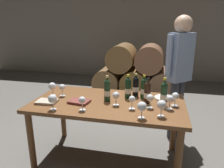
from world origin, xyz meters
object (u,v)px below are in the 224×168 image
object	(u,v)px
wine_glass_3	(62,88)
sommelier_presenting	(180,67)
wine_glass_0	(53,99)
serving_plate	(165,98)
wine_glass_2	(162,105)
wine_bottle_0	(164,94)
wine_bottle_3	(144,88)
dining_table	(108,109)
wine_bottle_1	(147,92)
wine_glass_9	(52,86)
wine_glass_5	(170,99)
wine_bottle_4	(128,88)
wine_glass_7	(175,96)
wine_glass_4	(82,101)
wine_glass_10	(116,96)
tasting_notebook	(79,102)
leather_ledger	(47,102)
wine_glass_6	(150,98)
wine_bottle_2	(136,86)
wine_glass_1	(132,100)
wine_bottle_5	(107,90)
wine_glass_8	(142,107)

from	to	relation	value
wine_glass_3	sommelier_presenting	bearing A→B (deg)	26.41
wine_glass_0	serving_plate	world-z (taller)	wine_glass_0
sommelier_presenting	wine_glass_2	bearing A→B (deg)	-102.19
wine_bottle_0	wine_bottle_3	size ratio (longest dim) A/B	1.09
dining_table	wine_bottle_1	size ratio (longest dim) A/B	5.96
wine_glass_9	wine_glass_5	bearing A→B (deg)	-5.03
wine_bottle_3	wine_bottle_4	world-z (taller)	wine_bottle_4
wine_glass_2	wine_glass_5	size ratio (longest dim) A/B	1.07
wine_glass_7	wine_bottle_3	bearing A→B (deg)	154.75
wine_glass_3	wine_glass_7	distance (m)	1.31
wine_bottle_4	wine_glass_0	world-z (taller)	wine_bottle_4
wine_glass_4	wine_glass_5	world-z (taller)	wine_glass_5
wine_glass_3	wine_glass_4	bearing A→B (deg)	-42.27
wine_glass_10	tasting_notebook	distance (m)	0.42
wine_glass_10	sommelier_presenting	distance (m)	1.10
wine_glass_2	leather_ledger	world-z (taller)	wine_glass_2
wine_glass_6	dining_table	bearing A→B (deg)	170.35
wine_bottle_2	wine_glass_9	size ratio (longest dim) A/B	1.74
wine_glass_5	tasting_notebook	distance (m)	0.98
wine_glass_5	wine_glass_9	bearing A→B (deg)	174.97
wine_bottle_4	wine_glass_3	bearing A→B (deg)	-172.30
wine_bottle_3	wine_glass_9	distance (m)	1.10
tasting_notebook	sommelier_presenting	distance (m)	1.43
dining_table	wine_glass_4	size ratio (longest dim) A/B	11.63
leather_ledger	serving_plate	xyz separation A→B (m)	(1.28, 0.45, -0.01)
wine_bottle_0	wine_glass_1	world-z (taller)	wine_bottle_0
wine_glass_4	wine_glass_10	bearing A→B (deg)	34.38
wine_bottle_5	wine_glass_7	bearing A→B (deg)	1.40
wine_bottle_4	wine_glass_6	bearing A→B (deg)	-42.20
wine_bottle_1	wine_glass_9	size ratio (longest dim) A/B	1.74
wine_bottle_5	wine_glass_10	xyz separation A→B (m)	(0.12, -0.11, -0.02)
wine_bottle_0	wine_glass_9	xyz separation A→B (m)	(-1.32, 0.03, -0.02)
wine_glass_8	leather_ledger	xyz separation A→B (m)	(-1.06, 0.15, -0.10)
wine_glass_4	sommelier_presenting	xyz separation A→B (m)	(1.00, 1.05, 0.18)
wine_bottle_2	serving_plate	distance (m)	0.37
wine_glass_3	wine_glass_6	size ratio (longest dim) A/B	1.00
wine_glass_4	wine_glass_6	distance (m)	0.70
wine_glass_3	wine_glass_6	world-z (taller)	same
wine_glass_6	sommelier_presenting	bearing A→B (deg)	67.95
wine_bottle_1	wine_bottle_0	bearing A→B (deg)	-12.84
wine_glass_1	serving_plate	xyz separation A→B (m)	(0.34, 0.40, -0.09)
wine_glass_6	serving_plate	size ratio (longest dim) A/B	0.62
wine_bottle_4	wine_glass_4	distance (m)	0.61
wine_bottle_3	wine_bottle_5	xyz separation A→B (m)	(-0.39, -0.18, 0.01)
wine_glass_9	wine_bottle_4	bearing A→B (deg)	7.11
wine_glass_10	wine_bottle_0	bearing A→B (deg)	12.06
wine_glass_9	wine_bottle_5	bearing A→B (deg)	-2.69
wine_bottle_4	wine_glass_2	world-z (taller)	wine_bottle_4
wine_bottle_1	sommelier_presenting	size ratio (longest dim) A/B	0.17
wine_glass_0	wine_glass_2	bearing A→B (deg)	4.32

